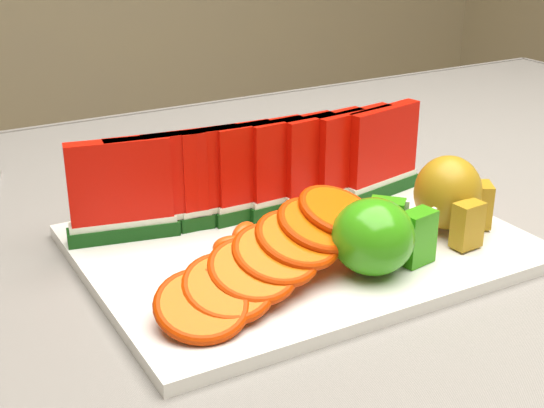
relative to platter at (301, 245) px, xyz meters
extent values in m
cube|color=#44331B|center=(0.10, 0.02, -0.03)|extent=(1.40, 0.90, 0.03)
cube|color=#44331B|center=(0.74, 0.41, -0.40)|extent=(0.06, 0.06, 0.72)
cube|color=slate|center=(0.10, 0.02, -0.01)|extent=(1.52, 1.02, 0.01)
cube|color=slate|center=(0.10, 0.53, -0.10)|extent=(1.52, 0.01, 0.20)
cube|color=silver|center=(0.00, 0.00, 0.00)|extent=(0.40, 0.30, 0.01)
ellipsoid|color=#32790E|center=(0.02, -0.09, 0.04)|extent=(0.09, 0.09, 0.07)
cube|color=#32790E|center=(0.06, -0.09, 0.03)|extent=(0.03, 0.02, 0.05)
cube|color=beige|center=(0.07, -0.09, 0.03)|extent=(0.03, 0.01, 0.05)
cube|color=#32790E|center=(0.06, -0.06, 0.03)|extent=(0.04, 0.04, 0.05)
cube|color=beige|center=(0.06, -0.06, 0.03)|extent=(0.02, 0.02, 0.05)
ellipsoid|color=#9C7E0F|center=(0.13, -0.05, 0.05)|extent=(0.09, 0.09, 0.07)
cube|color=#9C7E0F|center=(0.12, -0.09, 0.03)|extent=(0.03, 0.02, 0.04)
cube|color=#9C7E0F|center=(0.17, -0.06, 0.03)|extent=(0.03, 0.03, 0.04)
cylinder|color=silver|center=(0.22, 0.28, 0.00)|extent=(0.24, 0.24, 0.01)
cube|color=#0D3809|center=(-0.15, 0.08, 0.01)|extent=(0.11, 0.04, 0.01)
cube|color=silver|center=(-0.15, 0.08, 0.02)|extent=(0.10, 0.04, 0.01)
cube|color=red|center=(-0.15, 0.08, 0.07)|extent=(0.10, 0.04, 0.08)
cube|color=#0D3809|center=(-0.11, 0.08, 0.01)|extent=(0.11, 0.04, 0.01)
cube|color=silver|center=(-0.11, 0.08, 0.02)|extent=(0.10, 0.03, 0.01)
cube|color=red|center=(-0.11, 0.08, 0.07)|extent=(0.10, 0.03, 0.08)
cube|color=#0D3809|center=(-0.08, 0.08, 0.01)|extent=(0.11, 0.03, 0.01)
cube|color=silver|center=(-0.08, 0.08, 0.02)|extent=(0.10, 0.03, 0.01)
cube|color=red|center=(-0.08, 0.08, 0.07)|extent=(0.10, 0.03, 0.08)
cube|color=#0D3809|center=(-0.04, 0.07, 0.01)|extent=(0.11, 0.03, 0.01)
cube|color=silver|center=(-0.04, 0.07, 0.02)|extent=(0.10, 0.02, 0.01)
cube|color=red|center=(-0.04, 0.07, 0.07)|extent=(0.10, 0.02, 0.08)
cube|color=#0D3809|center=(-0.01, 0.07, 0.01)|extent=(0.10, 0.02, 0.01)
cube|color=silver|center=(-0.01, 0.07, 0.02)|extent=(0.10, 0.02, 0.01)
cube|color=red|center=(-0.01, 0.07, 0.07)|extent=(0.09, 0.02, 0.08)
cube|color=#0D3809|center=(0.03, 0.07, 0.01)|extent=(0.11, 0.03, 0.01)
cube|color=silver|center=(0.03, 0.07, 0.02)|extent=(0.10, 0.02, 0.01)
cube|color=red|center=(0.03, 0.07, 0.07)|extent=(0.10, 0.02, 0.08)
cube|color=#0D3809|center=(0.06, 0.06, 0.01)|extent=(0.11, 0.03, 0.01)
cube|color=silver|center=(0.06, 0.06, 0.02)|extent=(0.10, 0.03, 0.01)
cube|color=red|center=(0.06, 0.06, 0.07)|extent=(0.10, 0.03, 0.08)
cube|color=#0D3809|center=(0.10, 0.06, 0.01)|extent=(0.11, 0.04, 0.01)
cube|color=silver|center=(0.10, 0.06, 0.02)|extent=(0.10, 0.03, 0.01)
cube|color=red|center=(0.10, 0.06, 0.07)|extent=(0.10, 0.03, 0.08)
cube|color=#0D3809|center=(0.13, 0.05, 0.01)|extent=(0.11, 0.04, 0.01)
cube|color=silver|center=(0.13, 0.05, 0.02)|extent=(0.10, 0.04, 0.01)
cube|color=red|center=(0.13, 0.05, 0.07)|extent=(0.10, 0.04, 0.08)
cylinder|color=#F34207|center=(-0.14, -0.09, 0.02)|extent=(0.08, 0.08, 0.03)
torus|color=#D13000|center=(-0.14, -0.09, 0.02)|extent=(0.09, 0.09, 0.03)
cylinder|color=#F34207|center=(-0.12, -0.08, 0.03)|extent=(0.07, 0.07, 0.03)
torus|color=#D13000|center=(-0.12, -0.08, 0.03)|extent=(0.08, 0.08, 0.03)
cylinder|color=#F34207|center=(-0.09, -0.08, 0.03)|extent=(0.07, 0.07, 0.03)
torus|color=#D13000|center=(-0.09, -0.08, 0.03)|extent=(0.08, 0.08, 0.03)
cylinder|color=#F34207|center=(-0.07, -0.07, 0.04)|extent=(0.08, 0.07, 0.03)
torus|color=#D13000|center=(-0.07, -0.07, 0.04)|extent=(0.09, 0.08, 0.03)
cylinder|color=#F34207|center=(-0.04, -0.06, 0.04)|extent=(0.08, 0.08, 0.03)
torus|color=#D13000|center=(-0.04, -0.06, 0.04)|extent=(0.09, 0.09, 0.03)
cylinder|color=#F34207|center=(-0.01, -0.05, 0.04)|extent=(0.09, 0.09, 0.03)
torus|color=#D13000|center=(-0.01, -0.05, 0.04)|extent=(0.10, 0.10, 0.03)
cylinder|color=#F34207|center=(0.01, -0.04, 0.05)|extent=(0.09, 0.09, 0.03)
torus|color=#D13000|center=(0.01, -0.04, 0.05)|extent=(0.10, 0.10, 0.03)
cylinder|color=#F34207|center=(-0.12, 0.13, 0.02)|extent=(0.08, 0.08, 0.03)
torus|color=#D13000|center=(-0.12, 0.13, 0.02)|extent=(0.09, 0.09, 0.03)
cylinder|color=#F34207|center=(-0.07, 0.13, 0.02)|extent=(0.09, 0.09, 0.03)
torus|color=#D13000|center=(-0.07, 0.13, 0.02)|extent=(0.10, 0.10, 0.03)
cylinder|color=#F34207|center=(-0.02, 0.13, 0.03)|extent=(0.09, 0.09, 0.03)
torus|color=#D13000|center=(-0.02, 0.13, 0.03)|extent=(0.10, 0.10, 0.03)
cylinder|color=#F34207|center=(0.03, 0.13, 0.03)|extent=(0.10, 0.10, 0.03)
torus|color=#D13000|center=(0.03, 0.13, 0.03)|extent=(0.11, 0.11, 0.03)
cylinder|color=#F34207|center=(0.08, 0.13, 0.03)|extent=(0.10, 0.10, 0.03)
torus|color=#D13000|center=(0.08, 0.13, 0.03)|extent=(0.11, 0.11, 0.03)
cylinder|color=#F34207|center=(0.12, 0.13, 0.03)|extent=(0.11, 0.11, 0.03)
torus|color=#D13000|center=(0.12, 0.13, 0.03)|extent=(0.12, 0.12, 0.03)
ellipsoid|color=orange|center=(-0.08, 0.00, 0.02)|extent=(0.04, 0.03, 0.02)
ellipsoid|color=orange|center=(-0.05, 0.01, 0.02)|extent=(0.04, 0.03, 0.02)
ellipsoid|color=orange|center=(-0.02, 0.00, 0.02)|extent=(0.02, 0.03, 0.02)
ellipsoid|color=orange|center=(0.00, 0.00, 0.02)|extent=(0.04, 0.03, 0.02)
ellipsoid|color=orange|center=(0.02, 0.00, 0.02)|extent=(0.04, 0.04, 0.02)
ellipsoid|color=orange|center=(0.04, 0.00, 0.02)|extent=(0.03, 0.04, 0.02)
camera|label=1|loc=(-0.34, -0.55, 0.31)|focal=50.00mm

